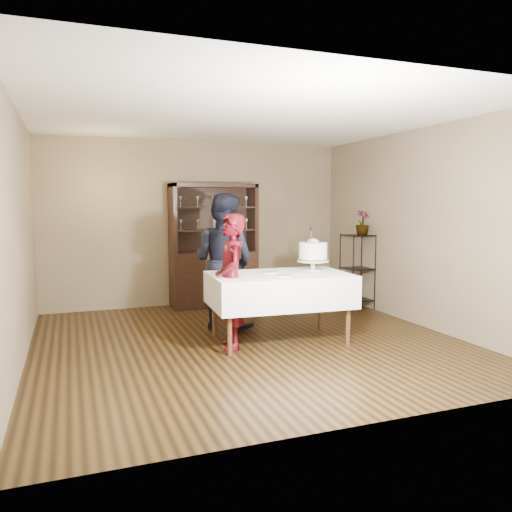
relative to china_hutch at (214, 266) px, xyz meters
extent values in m
plane|color=black|center=(-0.20, -2.25, -0.66)|extent=(5.00, 5.00, 0.00)
plane|color=white|center=(-0.20, -2.25, 2.04)|extent=(5.00, 5.00, 0.00)
cube|color=brown|center=(-0.20, 0.25, 0.69)|extent=(5.00, 0.02, 2.70)
cube|color=brown|center=(-2.70, -2.25, 0.69)|extent=(0.02, 5.00, 2.70)
cube|color=brown|center=(2.30, -2.25, 0.69)|extent=(0.02, 5.00, 2.70)
cube|color=black|center=(0.00, -0.01, -0.21)|extent=(1.40, 0.48, 0.90)
cube|color=black|center=(0.00, 0.21, 0.79)|extent=(1.40, 0.03, 1.10)
cube|color=black|center=(0.00, -0.01, 1.31)|extent=(1.40, 0.48, 0.06)
cube|color=black|center=(0.00, -0.01, 0.59)|extent=(1.28, 0.42, 0.02)
cube|color=black|center=(0.00, -0.01, 0.96)|extent=(1.28, 0.42, 0.02)
cylinder|color=black|center=(1.88, -1.25, -0.06)|extent=(0.02, 0.02, 1.20)
cylinder|color=black|center=(2.28, -1.25, -0.06)|extent=(0.02, 0.02, 1.20)
cylinder|color=black|center=(1.88, -0.85, -0.06)|extent=(0.02, 0.02, 1.20)
cylinder|color=black|center=(2.28, -0.85, -0.06)|extent=(0.02, 0.02, 1.20)
cube|color=black|center=(2.08, -1.05, -0.51)|extent=(0.40, 0.40, 0.02)
cube|color=black|center=(2.08, -1.05, -0.01)|extent=(0.40, 0.40, 0.01)
cube|color=black|center=(2.08, -1.05, 0.52)|extent=(0.40, 0.40, 0.02)
cube|color=white|center=(0.16, -2.38, -0.02)|extent=(1.73, 1.13, 0.39)
cylinder|color=#4A2D1B|center=(-0.59, -2.74, -0.27)|extent=(0.06, 0.06, 0.79)
cylinder|color=#4A2D1B|center=(0.86, -2.83, -0.27)|extent=(0.06, 0.06, 0.79)
cylinder|color=#4A2D1B|center=(-0.54, -1.93, -0.27)|extent=(0.06, 0.06, 0.79)
cylinder|color=#4A2D1B|center=(0.91, -2.02, -0.27)|extent=(0.06, 0.06, 0.79)
imported|color=#3B0505|center=(-0.47, -2.43, 0.12)|extent=(0.45, 0.62, 1.57)
imported|color=black|center=(-0.28, -1.48, 0.24)|extent=(1.10, 1.12, 1.82)
cylinder|color=silver|center=(0.68, -2.25, 0.18)|extent=(0.22, 0.22, 0.01)
cylinder|color=silver|center=(0.68, -2.25, 0.23)|extent=(0.06, 0.06, 0.11)
cylinder|color=silver|center=(0.68, -2.25, 0.29)|extent=(0.40, 0.40, 0.02)
cylinder|color=#426A32|center=(0.68, -2.25, 0.31)|extent=(0.39, 0.39, 0.02)
cylinder|color=white|center=(0.68, -2.25, 0.41)|extent=(0.42, 0.42, 0.22)
sphere|color=#607CCE|center=(0.71, -2.25, 0.54)|extent=(0.03, 0.03, 0.03)
cube|color=silver|center=(0.63, -2.27, 0.60)|extent=(0.03, 0.03, 0.16)
cube|color=black|center=(0.63, -2.27, 0.70)|extent=(0.03, 0.03, 0.06)
cylinder|color=silver|center=(0.12, -2.60, 0.18)|extent=(0.21, 0.21, 0.01)
cylinder|color=silver|center=(0.08, -2.28, 0.18)|extent=(0.26, 0.26, 0.01)
imported|color=#426A32|center=(2.13, -1.09, 0.71)|extent=(0.23, 0.23, 0.38)
camera|label=1|loc=(-2.20, -7.88, 1.01)|focal=35.00mm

